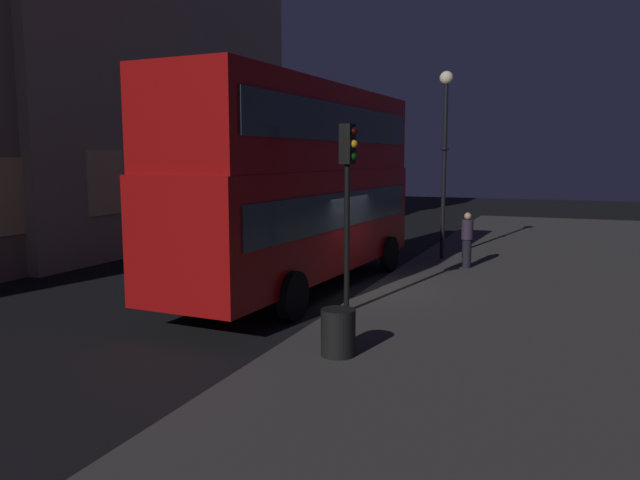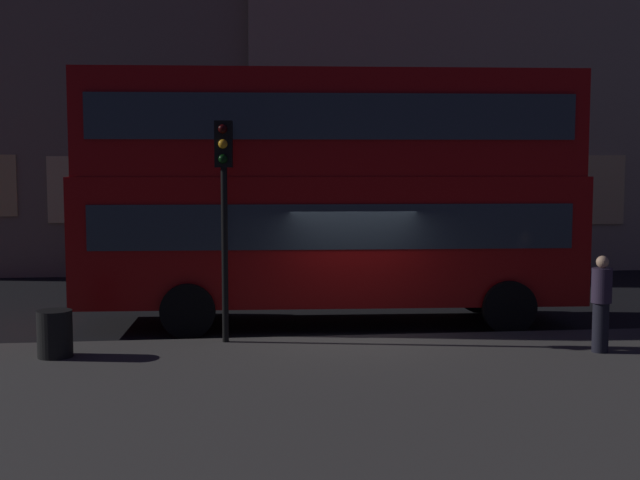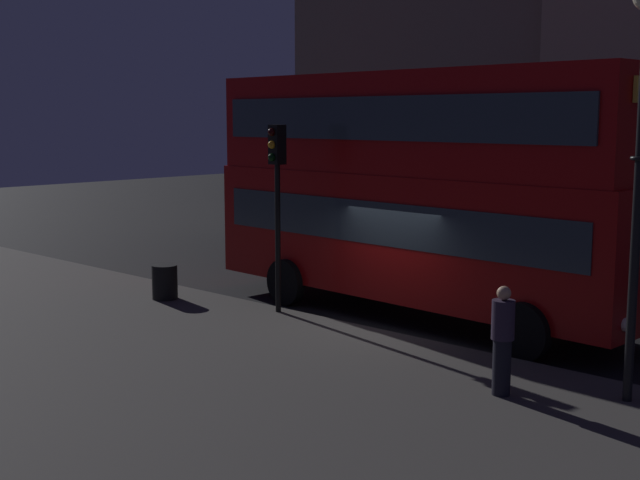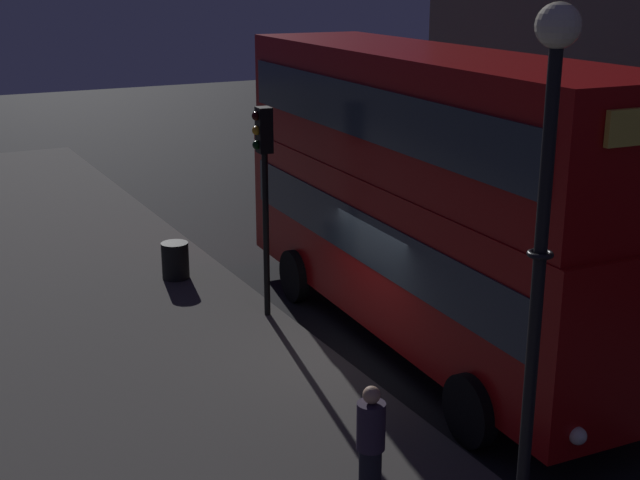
# 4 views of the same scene
# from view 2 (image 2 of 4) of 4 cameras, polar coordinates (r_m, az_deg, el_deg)

# --- Properties ---
(ground_plane) EXTENTS (80.00, 80.00, 0.00)m
(ground_plane) POSITION_cam_2_polar(r_m,az_deg,el_deg) (16.98, 2.24, -6.51)
(ground_plane) COLOR black
(sidewalk_slab) EXTENTS (44.00, 9.67, 0.12)m
(sidewalk_slab) POSITION_cam_2_polar(r_m,az_deg,el_deg) (11.90, 6.19, -11.43)
(sidewalk_slab) COLOR #423F3D
(sidewalk_slab) RESTS_ON ground
(building_with_clock) EXTENTS (15.12, 9.85, 15.69)m
(building_with_clock) POSITION_cam_2_polar(r_m,az_deg,el_deg) (31.07, -10.49, 13.34)
(building_with_clock) COLOR gray
(building_with_clock) RESTS_ON ground
(double_decker_bus) EXTENTS (10.70, 3.22, 5.33)m
(double_decker_bus) POSITION_cam_2_polar(r_m,az_deg,el_deg) (17.86, 0.62, 3.76)
(double_decker_bus) COLOR #9E0C0C
(double_decker_bus) RESTS_ON ground
(traffic_light_near_kerb) EXTENTS (0.34, 0.37, 4.10)m
(traffic_light_near_kerb) POSITION_cam_2_polar(r_m,az_deg,el_deg) (15.61, -6.51, 3.77)
(traffic_light_near_kerb) COLOR black
(traffic_light_near_kerb) RESTS_ON sidewalk_slab
(pedestrian) EXTENTS (0.36, 0.36, 1.72)m
(pedestrian) POSITION_cam_2_polar(r_m,az_deg,el_deg) (15.69, 18.48, -4.04)
(pedestrian) COLOR black
(pedestrian) RESTS_ON sidewalk_slab
(litter_bin) EXTENTS (0.60, 0.60, 0.81)m
(litter_bin) POSITION_cam_2_polar(r_m,az_deg,el_deg) (15.30, -17.49, -6.06)
(litter_bin) COLOR black
(litter_bin) RESTS_ON sidewalk_slab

